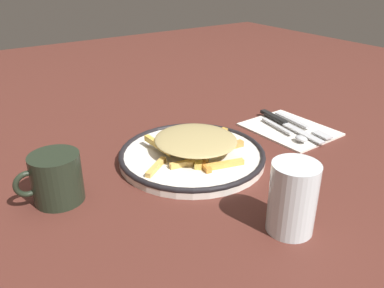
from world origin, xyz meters
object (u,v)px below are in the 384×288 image
object	(u,v)px
water_glass	(293,198)
coffee_mug	(56,178)
napkin	(289,128)
fork	(302,125)
knife	(284,123)
fries_heap	(197,143)
spoon	(291,133)
plate	(192,155)

from	to	relation	value
water_glass	coffee_mug	xyz separation A→B (m)	(0.26, -0.27, -0.01)
napkin	fork	distance (m)	0.03
knife	coffee_mug	distance (m)	0.54
fries_heap	water_glass	distance (m)	0.26
fork	coffee_mug	size ratio (longest dim) A/B	1.62
knife	fries_heap	bearing A→B (deg)	3.67
knife	spoon	size ratio (longest dim) A/B	1.38
plate	napkin	bearing A→B (deg)	178.86
fork	water_glass	xyz separation A→B (m)	(0.31, 0.25, 0.04)
knife	spoon	distance (m)	0.06
water_glass	napkin	bearing A→B (deg)	-136.93
coffee_mug	water_glass	bearing A→B (deg)	133.59
spoon	water_glass	size ratio (longest dim) A/B	1.38
plate	fork	world-z (taller)	plate
plate	fork	size ratio (longest dim) A/B	1.65
plate	fries_heap	size ratio (longest dim) A/B	1.20
napkin	coffee_mug	xyz separation A→B (m)	(0.54, -0.01, 0.04)
fries_heap	water_glass	bearing A→B (deg)	86.80
fries_heap	napkin	size ratio (longest dim) A/B	1.25
fork	knife	world-z (taller)	knife
plate	coffee_mug	size ratio (longest dim) A/B	2.66
napkin	water_glass	distance (m)	0.38
fork	fries_heap	bearing A→B (deg)	-2.74
coffee_mug	spoon	bearing A→B (deg)	174.61
water_glass	coffee_mug	bearing A→B (deg)	-46.41
knife	water_glass	xyz separation A→B (m)	(0.28, 0.28, 0.04)
napkin	fork	size ratio (longest dim) A/B	1.10
fries_heap	spoon	size ratio (longest dim) A/B	1.59
plate	napkin	world-z (taller)	plate
water_glass	coffee_mug	world-z (taller)	water_glass
plate	water_glass	xyz separation A→B (m)	(0.01, 0.27, 0.04)
knife	fork	bearing A→B (deg)	128.74
fork	knife	bearing A→B (deg)	-51.26
fork	spoon	size ratio (longest dim) A/B	1.16
fries_heap	water_glass	xyz separation A→B (m)	(0.01, 0.26, 0.02)
fries_heap	water_glass	world-z (taller)	water_glass
water_glass	fries_heap	bearing A→B (deg)	-93.20
napkin	fries_heap	bearing A→B (deg)	-0.38
coffee_mug	plate	bearing A→B (deg)	178.34
water_glass	fork	bearing A→B (deg)	-140.91
plate	water_glass	size ratio (longest dim) A/B	2.64
napkin	spoon	xyz separation A→B (m)	(0.03, 0.03, 0.01)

